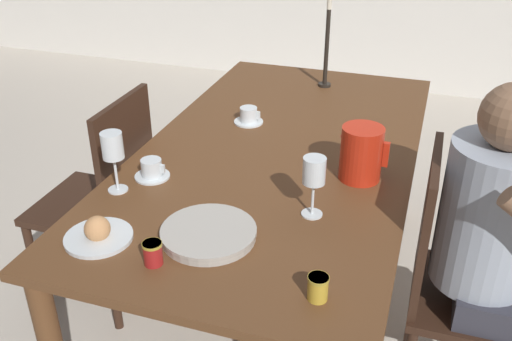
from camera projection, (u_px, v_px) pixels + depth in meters
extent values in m
plane|color=beige|center=(276.00, 300.00, 2.51)|extent=(20.00, 20.00, 0.00)
cube|color=brown|center=(279.00, 152.00, 2.16)|extent=(1.00, 1.89, 0.03)
cylinder|color=brown|center=(247.00, 133.00, 3.20)|extent=(0.07, 0.07, 0.72)
cylinder|color=brown|center=(407.00, 155.00, 2.96)|extent=(0.07, 0.07, 0.72)
cylinder|color=#331E14|center=(414.00, 305.00, 2.17)|extent=(0.04, 0.04, 0.43)
cube|color=#331E14|center=(477.00, 300.00, 1.85)|extent=(0.42, 0.42, 0.03)
cube|color=#331E14|center=(426.00, 225.00, 1.79)|extent=(0.03, 0.39, 0.47)
cylinder|color=#331E14|center=(35.00, 267.00, 2.37)|extent=(0.04, 0.04, 0.43)
cylinder|color=#331E14|center=(85.00, 220.00, 2.68)|extent=(0.04, 0.04, 0.43)
cylinder|color=#331E14|center=(113.00, 286.00, 2.27)|extent=(0.04, 0.04, 0.43)
cylinder|color=#331E14|center=(156.00, 235.00, 2.57)|extent=(0.04, 0.04, 0.43)
cube|color=#331E14|center=(91.00, 205.00, 2.36)|extent=(0.42, 0.42, 0.03)
cube|color=#331E14|center=(126.00, 158.00, 2.18)|extent=(0.03, 0.39, 0.47)
cube|color=#33333D|center=(504.00, 294.00, 1.79)|extent=(0.30, 0.34, 0.11)
cylinder|color=#9EA8B7|center=(491.00, 216.00, 1.68)|extent=(0.30, 0.30, 0.46)
cylinder|color=red|center=(361.00, 153.00, 1.91)|extent=(0.14, 0.14, 0.19)
cube|color=red|center=(386.00, 154.00, 1.88)|extent=(0.02, 0.02, 0.08)
cone|color=red|center=(346.00, 131.00, 1.88)|extent=(0.04, 0.04, 0.04)
cylinder|color=white|center=(118.00, 190.00, 1.88)|extent=(0.07, 0.07, 0.00)
cylinder|color=white|center=(116.00, 174.00, 1.85)|extent=(0.01, 0.01, 0.12)
cylinder|color=white|center=(112.00, 146.00, 1.80)|extent=(0.07, 0.07, 0.09)
cylinder|color=white|center=(312.00, 214.00, 1.75)|extent=(0.07, 0.07, 0.00)
cylinder|color=white|center=(313.00, 198.00, 1.72)|extent=(0.01, 0.01, 0.11)
cylinder|color=white|center=(314.00, 170.00, 1.67)|extent=(0.07, 0.07, 0.08)
cylinder|color=red|center=(314.00, 176.00, 1.68)|extent=(0.06, 0.06, 0.05)
cylinder|color=silver|center=(152.00, 176.00, 1.95)|extent=(0.12, 0.12, 0.01)
cylinder|color=silver|center=(152.00, 168.00, 1.94)|extent=(0.07, 0.07, 0.06)
cube|color=silver|center=(163.00, 169.00, 1.92)|extent=(0.01, 0.01, 0.03)
cylinder|color=silver|center=(249.00, 122.00, 2.36)|extent=(0.12, 0.12, 0.01)
cylinder|color=silver|center=(249.00, 114.00, 2.34)|extent=(0.07, 0.07, 0.06)
cube|color=silver|center=(258.00, 115.00, 2.33)|extent=(0.01, 0.01, 0.03)
cylinder|color=#B7B2A8|center=(209.00, 235.00, 1.64)|extent=(0.27, 0.27, 0.02)
cylinder|color=#B7B2A8|center=(208.00, 231.00, 1.63)|extent=(0.28, 0.28, 0.01)
cylinder|color=silver|center=(99.00, 237.00, 1.63)|extent=(0.20, 0.20, 0.01)
sphere|color=tan|center=(97.00, 229.00, 1.62)|extent=(0.07, 0.07, 0.07)
cylinder|color=#A81E1E|center=(153.00, 253.00, 1.52)|extent=(0.05, 0.05, 0.07)
cylinder|color=gold|center=(152.00, 244.00, 1.51)|extent=(0.05, 0.05, 0.01)
cylinder|color=gold|center=(318.00, 288.00, 1.40)|extent=(0.05, 0.05, 0.07)
cylinder|color=gold|center=(318.00, 278.00, 1.38)|extent=(0.05, 0.05, 0.01)
cylinder|color=black|center=(324.00, 85.00, 2.74)|extent=(0.06, 0.06, 0.01)
cylinder|color=black|center=(327.00, 47.00, 2.65)|extent=(0.02, 0.02, 0.35)
cylinder|color=beige|center=(329.00, 4.00, 2.55)|extent=(0.02, 0.02, 0.05)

